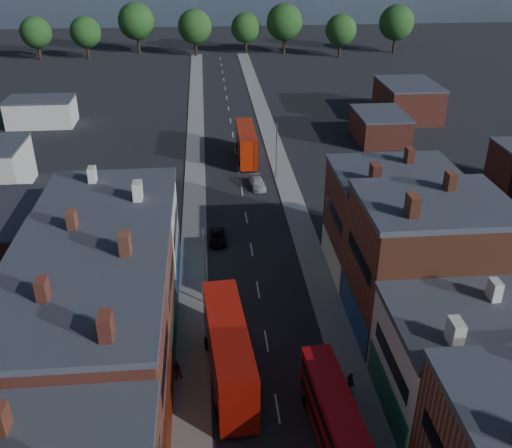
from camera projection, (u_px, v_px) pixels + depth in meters
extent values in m
cube|color=gray|center=(194.00, 212.00, 72.80)|extent=(3.00, 200.00, 0.12)
cube|color=gray|center=(295.00, 208.00, 73.82)|extent=(3.00, 200.00, 0.12)
cylinder|color=slate|center=(205.00, 269.00, 53.44)|extent=(0.16, 0.16, 8.00)
cube|color=slate|center=(203.00, 232.00, 51.58)|extent=(0.25, 0.70, 0.25)
cylinder|color=slate|center=(276.00, 153.00, 80.69)|extent=(0.16, 0.16, 8.00)
cube|color=slate|center=(277.00, 125.00, 78.83)|extent=(0.25, 0.70, 0.25)
cube|color=#9E1309|center=(228.00, 351.00, 44.80)|extent=(3.86, 12.80, 5.04)
cube|color=black|center=(229.00, 361.00, 45.25)|extent=(3.84, 11.80, 1.03)
cube|color=black|center=(228.00, 339.00, 44.24)|extent=(3.84, 11.80, 1.03)
cylinder|color=black|center=(217.00, 414.00, 42.16)|extent=(0.43, 1.17, 1.15)
cylinder|color=black|center=(255.00, 409.00, 42.59)|extent=(0.43, 1.17, 1.15)
cylinder|color=black|center=(207.00, 344.00, 49.20)|extent=(0.43, 1.17, 1.15)
cylinder|color=black|center=(240.00, 340.00, 49.63)|extent=(0.43, 1.17, 1.15)
cube|color=#B10A0F|center=(333.00, 414.00, 39.90)|extent=(3.03, 10.11, 3.99)
cube|color=black|center=(332.00, 422.00, 40.26)|extent=(3.02, 9.32, 0.82)
cube|color=black|center=(334.00, 404.00, 39.45)|extent=(3.02, 9.32, 0.82)
cylinder|color=black|center=(305.00, 402.00, 43.38)|extent=(0.34, 0.92, 0.91)
cylinder|color=black|center=(334.00, 398.00, 43.71)|extent=(0.34, 0.92, 0.91)
cube|color=#A91E07|center=(246.00, 143.00, 87.99)|extent=(2.65, 11.54, 4.61)
cube|color=black|center=(246.00, 149.00, 88.40)|extent=(2.71, 10.62, 0.94)
cube|color=black|center=(246.00, 137.00, 87.47)|extent=(2.71, 10.62, 0.94)
cylinder|color=black|center=(240.00, 166.00, 85.64)|extent=(0.32, 1.05, 1.05)
cylinder|color=black|center=(257.00, 165.00, 85.84)|extent=(0.32, 1.05, 1.05)
cylinder|color=black|center=(237.00, 148.00, 92.14)|extent=(0.32, 1.05, 1.05)
cylinder|color=black|center=(253.00, 148.00, 92.34)|extent=(0.32, 1.05, 1.05)
imported|color=black|center=(217.00, 237.00, 65.88)|extent=(2.03, 4.32, 1.19)
imported|color=silver|center=(258.00, 183.00, 79.44)|extent=(2.29, 4.72, 1.32)
imported|color=#42251A|center=(177.00, 370.00, 45.74)|extent=(0.93, 0.69, 1.71)
imported|color=#5A544D|center=(350.00, 383.00, 44.29)|extent=(0.82, 1.22, 1.91)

